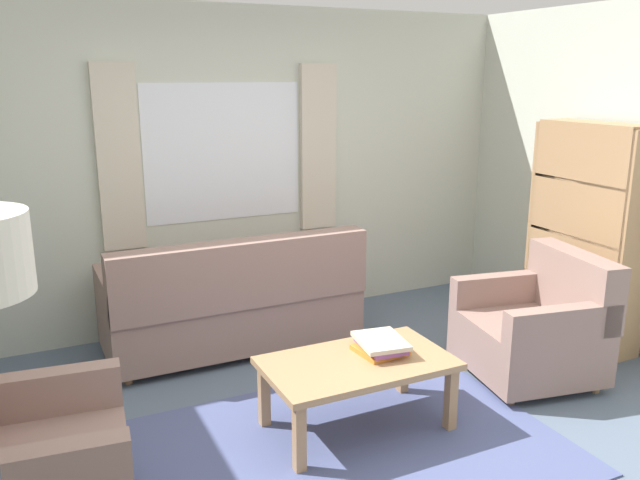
# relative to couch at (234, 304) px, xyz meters

# --- Properties ---
(ground_plane) EXTENTS (6.24, 6.24, 0.00)m
(ground_plane) POSITION_rel_couch_xyz_m (0.15, -1.61, -0.37)
(ground_plane) COLOR slate
(wall_back) EXTENTS (5.32, 0.12, 2.60)m
(wall_back) POSITION_rel_couch_xyz_m (0.15, 0.65, 0.93)
(wall_back) COLOR beige
(wall_back) RESTS_ON ground_plane
(window_with_curtains) EXTENTS (1.98, 0.07, 1.40)m
(window_with_curtains) POSITION_rel_couch_xyz_m (0.15, 0.57, 1.08)
(window_with_curtains) COLOR white
(area_rug) EXTENTS (2.36, 1.71, 0.01)m
(area_rug) POSITION_rel_couch_xyz_m (0.15, -1.61, -0.36)
(area_rug) COLOR #4C5684
(area_rug) RESTS_ON ground_plane
(couch) EXTENTS (1.90, 0.82, 0.92)m
(couch) POSITION_rel_couch_xyz_m (0.00, 0.00, 0.00)
(couch) COLOR gray
(couch) RESTS_ON ground_plane
(armchair_left) EXTENTS (0.90, 0.92, 0.88)m
(armchair_left) POSITION_rel_couch_xyz_m (-1.52, -1.60, -0.01)
(armchair_left) COLOR gray
(armchair_left) RESTS_ON ground_plane
(armchair_right) EXTENTS (0.95, 0.97, 0.88)m
(armchair_right) POSITION_rel_couch_xyz_m (1.76, -1.34, -0.01)
(armchair_right) COLOR gray
(armchair_right) RESTS_ON ground_plane
(coffee_table) EXTENTS (1.10, 0.64, 0.44)m
(coffee_table) POSITION_rel_couch_xyz_m (0.29, -1.42, 0.01)
(coffee_table) COLOR #A87F56
(coffee_table) RESTS_ON ground_plane
(book_stack_on_table) EXTENTS (0.31, 0.37, 0.08)m
(book_stack_on_table) POSITION_rel_couch_xyz_m (0.47, -1.38, 0.12)
(book_stack_on_table) COLOR orange
(book_stack_on_table) RESTS_ON coffee_table
(bookshelf) EXTENTS (0.30, 0.94, 1.72)m
(bookshelf) POSITION_rel_couch_xyz_m (2.49, -1.03, 0.43)
(bookshelf) COLOR #A87F56
(bookshelf) RESTS_ON ground_plane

